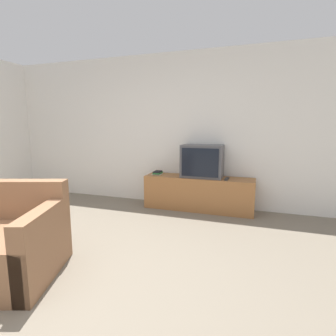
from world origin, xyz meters
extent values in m
plane|color=#756B5B|center=(0.00, 0.00, 0.00)|extent=(14.00, 14.00, 0.00)
cube|color=white|center=(0.00, 3.03, 1.30)|extent=(9.00, 0.06, 2.60)
cube|color=#9E6638|center=(0.74, 2.77, 0.27)|extent=(1.78, 0.42, 0.55)
cube|color=#4C4C51|center=(0.79, 2.79, 0.81)|extent=(0.66, 0.38, 0.53)
cube|color=black|center=(0.79, 2.59, 0.81)|extent=(0.58, 0.01, 0.45)
cube|color=#8C6042|center=(-0.15, 0.36, 0.33)|extent=(0.42, 0.89, 0.66)
cube|color=silver|center=(0.01, 2.76, 0.56)|extent=(0.16, 0.18, 0.02)
cube|color=#2D753D|center=(0.02, 2.76, 0.58)|extent=(0.13, 0.20, 0.03)
cube|color=black|center=(0.02, 2.75, 0.60)|extent=(0.11, 0.19, 0.02)
cube|color=#2D2D2D|center=(1.20, 2.69, 0.56)|extent=(0.06, 0.19, 0.02)
camera|label=1|loc=(1.60, -1.38, 1.37)|focal=28.00mm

